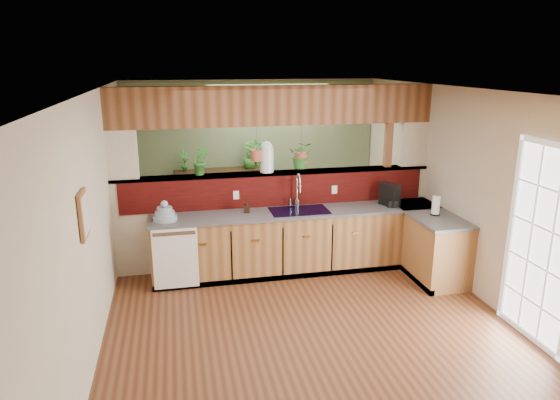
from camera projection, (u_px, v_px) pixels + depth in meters
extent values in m
cube|color=#582F1B|center=(298.00, 302.00, 6.26)|extent=(4.60, 7.00, 0.01)
cube|color=brown|center=(301.00, 91.00, 5.56)|extent=(4.60, 7.00, 0.01)
cube|color=beige|center=(253.00, 152.00, 9.20)|extent=(4.60, 0.02, 2.60)
cube|color=beige|center=(463.00, 384.00, 2.61)|extent=(4.60, 0.02, 2.60)
cube|color=beige|center=(95.00, 215.00, 5.45)|extent=(0.02, 7.00, 2.60)
cube|color=beige|center=(474.00, 193.00, 6.37)|extent=(0.02, 7.00, 2.60)
cube|color=beige|center=(276.00, 219.00, 7.35)|extent=(4.60, 0.15, 1.35)
cube|color=#3D0907|center=(278.00, 191.00, 7.15)|extent=(4.40, 0.02, 0.45)
cube|color=brown|center=(276.00, 173.00, 7.16)|extent=(4.60, 0.21, 0.04)
cube|color=brown|center=(276.00, 106.00, 6.90)|extent=(4.60, 0.15, 0.55)
cube|color=beige|center=(122.00, 156.00, 6.65)|extent=(0.40, 0.15, 0.70)
cube|color=beige|center=(413.00, 145.00, 7.49)|extent=(0.40, 0.15, 0.70)
cube|color=brown|center=(387.00, 172.00, 7.52)|extent=(0.10, 0.10, 2.60)
cube|color=brown|center=(276.00, 173.00, 7.16)|extent=(4.60, 0.21, 0.04)
cube|color=brown|center=(276.00, 106.00, 6.90)|extent=(4.60, 0.15, 0.55)
cube|color=#5F744F|center=(253.00, 152.00, 9.18)|extent=(4.55, 0.02, 2.55)
cube|color=brown|center=(299.00, 242.00, 7.11)|extent=(4.10, 0.60, 0.86)
cube|color=#4B4B50|center=(299.00, 212.00, 6.99)|extent=(4.14, 0.64, 0.04)
cube|color=brown|center=(426.00, 244.00, 7.05)|extent=(0.60, 1.48, 0.86)
cube|color=#4B4B50|center=(429.00, 213.00, 6.93)|extent=(0.64, 1.52, 0.04)
cube|color=brown|center=(412.00, 233.00, 7.46)|extent=(0.60, 0.60, 0.86)
cube|color=#4B4B50|center=(414.00, 205.00, 7.34)|extent=(0.64, 0.64, 0.04)
cube|color=black|center=(303.00, 275.00, 6.96)|extent=(4.10, 0.06, 0.08)
cube|color=black|center=(407.00, 271.00, 7.10)|extent=(0.06, 1.48, 0.08)
cube|color=white|center=(176.00, 259.00, 6.47)|extent=(0.58, 0.02, 0.82)
cube|color=#B7B7B2|center=(174.00, 234.00, 6.36)|extent=(0.54, 0.01, 0.05)
cube|color=black|center=(299.00, 212.00, 6.99)|extent=(0.82, 0.50, 0.03)
cube|color=black|center=(286.00, 218.00, 6.97)|extent=(0.34, 0.40, 0.16)
cube|color=black|center=(312.00, 217.00, 7.05)|extent=(0.34, 0.40, 0.16)
cube|color=white|center=(540.00, 247.00, 5.21)|extent=(0.06, 1.02, 2.16)
cube|color=brown|center=(84.00, 215.00, 4.63)|extent=(0.03, 0.35, 0.45)
cube|color=silver|center=(85.00, 215.00, 4.63)|extent=(0.01, 0.27, 0.37)
cylinder|color=#B7B7B2|center=(297.00, 203.00, 7.16)|extent=(0.07, 0.07, 0.11)
cylinder|color=#B7B7B2|center=(297.00, 190.00, 7.11)|extent=(0.03, 0.03, 0.30)
torus|color=#B7B7B2|center=(298.00, 181.00, 7.00)|extent=(0.22, 0.07, 0.22)
cylinder|color=#B7B7B2|center=(300.00, 188.00, 6.93)|extent=(0.03, 0.03, 0.13)
cylinder|color=#B7B7B2|center=(290.00, 202.00, 7.14)|extent=(0.03, 0.03, 0.11)
cylinder|color=#8998B1|center=(165.00, 218.00, 6.55)|extent=(0.31, 0.31, 0.07)
cylinder|color=#8998B1|center=(165.00, 213.00, 6.53)|extent=(0.25, 0.25, 0.06)
cylinder|color=#8998B1|center=(165.00, 209.00, 6.51)|extent=(0.20, 0.20, 0.06)
sphere|color=#8998B1|center=(164.00, 204.00, 6.49)|extent=(0.10, 0.10, 0.10)
imported|color=#371F14|center=(247.00, 207.00, 6.88)|extent=(0.09, 0.10, 0.17)
cube|color=black|center=(390.00, 195.00, 7.20)|extent=(0.17, 0.28, 0.32)
cube|color=black|center=(392.00, 204.00, 7.14)|extent=(0.15, 0.11, 0.11)
cylinder|color=silver|center=(391.00, 200.00, 7.16)|extent=(0.08, 0.08, 0.08)
cylinder|color=black|center=(435.00, 214.00, 6.79)|extent=(0.13, 0.13, 0.02)
cylinder|color=#B7B7B2|center=(436.00, 205.00, 6.75)|extent=(0.02, 0.02, 0.28)
cylinder|color=white|center=(436.00, 205.00, 6.75)|extent=(0.11, 0.11, 0.24)
cylinder|color=silver|center=(267.00, 161.00, 7.08)|extent=(0.20, 0.20, 0.33)
sphere|color=silver|center=(267.00, 148.00, 7.03)|extent=(0.18, 0.18, 0.18)
imported|color=#286422|center=(201.00, 161.00, 6.88)|extent=(0.26, 0.23, 0.41)
cylinder|color=brown|center=(257.00, 139.00, 6.97)|extent=(0.01, 0.01, 0.35)
cylinder|color=#974A37|center=(257.00, 155.00, 7.03)|extent=(0.18, 0.18, 0.16)
imported|color=#286422|center=(257.00, 139.00, 6.97)|extent=(0.22, 0.17, 0.39)
cylinder|color=brown|center=(301.00, 139.00, 7.11)|extent=(0.01, 0.01, 0.41)
cylinder|color=#974A37|center=(301.00, 158.00, 7.18)|extent=(0.18, 0.18, 0.16)
imported|color=#286422|center=(301.00, 142.00, 7.11)|extent=(0.42, 0.39, 0.39)
cube|color=black|center=(222.00, 199.00, 9.06)|extent=(1.67, 0.60, 1.09)
imported|color=#286422|center=(184.00, 161.00, 8.73)|extent=(0.23, 0.19, 0.37)
imported|color=#286422|center=(250.00, 155.00, 8.95)|extent=(0.34, 0.34, 0.48)
imported|color=#286422|center=(293.00, 219.00, 8.35)|extent=(0.84, 0.79, 0.74)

